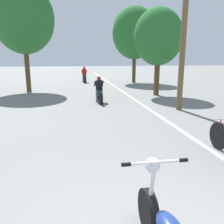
{
  "coord_description": "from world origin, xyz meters",
  "views": [
    {
      "loc": [
        -1.06,
        -1.88,
        2.31
      ],
      "look_at": [
        -0.03,
        4.1,
        0.9
      ],
      "focal_mm": 38.0,
      "sensor_mm": 36.0,
      "label": 1
    }
  ],
  "objects_px": {
    "utility_pole": "(184,30)",
    "roadside_tree_right_far": "(135,33)",
    "roadside_tree_right_near": "(158,37)",
    "motorcycle_rider_far": "(84,76)",
    "motorcycle_rider_lead": "(99,92)",
    "roadside_tree_left": "(23,19)"
  },
  "relations": [
    {
      "from": "utility_pole",
      "to": "roadside_tree_right_near",
      "type": "xyz_separation_m",
      "value": [
        0.44,
        4.16,
        0.05
      ]
    },
    {
      "from": "roadside_tree_right_far",
      "to": "roadside_tree_left",
      "type": "height_order",
      "value": "roadside_tree_left"
    },
    {
      "from": "motorcycle_rider_lead",
      "to": "motorcycle_rider_far",
      "type": "bearing_deg",
      "value": 91.14
    },
    {
      "from": "motorcycle_rider_far",
      "to": "roadside_tree_right_far",
      "type": "bearing_deg",
      "value": -11.76
    },
    {
      "from": "utility_pole",
      "to": "motorcycle_rider_lead",
      "type": "bearing_deg",
      "value": 143.49
    },
    {
      "from": "utility_pole",
      "to": "motorcycle_rider_far",
      "type": "distance_m",
      "value": 13.3
    },
    {
      "from": "roadside_tree_right_near",
      "to": "motorcycle_rider_far",
      "type": "height_order",
      "value": "roadside_tree_right_near"
    },
    {
      "from": "roadside_tree_left",
      "to": "utility_pole",
      "type": "bearing_deg",
      "value": -43.85
    },
    {
      "from": "roadside_tree_right_far",
      "to": "motorcycle_rider_lead",
      "type": "bearing_deg",
      "value": -115.17
    },
    {
      "from": "roadside_tree_right_near",
      "to": "roadside_tree_left",
      "type": "xyz_separation_m",
      "value": [
        -8.08,
        3.19,
        1.28
      ]
    },
    {
      "from": "roadside_tree_right_near",
      "to": "motorcycle_rider_lead",
      "type": "distance_m",
      "value": 5.07
    },
    {
      "from": "motorcycle_rider_lead",
      "to": "roadside_tree_right_far",
      "type": "bearing_deg",
      "value": 64.83
    },
    {
      "from": "roadside_tree_right_near",
      "to": "roadside_tree_left",
      "type": "bearing_deg",
      "value": 158.49
    },
    {
      "from": "roadside_tree_right_near",
      "to": "motorcycle_rider_lead",
      "type": "bearing_deg",
      "value": -155.59
    },
    {
      "from": "motorcycle_rider_lead",
      "to": "motorcycle_rider_far",
      "type": "height_order",
      "value": "motorcycle_rider_far"
    },
    {
      "from": "roadside_tree_right_far",
      "to": "motorcycle_rider_far",
      "type": "relative_size",
      "value": 3.23
    },
    {
      "from": "utility_pole",
      "to": "roadside_tree_right_far",
      "type": "bearing_deg",
      "value": 85.19
    },
    {
      "from": "utility_pole",
      "to": "motorcycle_rider_lead",
      "type": "relative_size",
      "value": 3.17
    },
    {
      "from": "roadside_tree_right_near",
      "to": "motorcycle_rider_lead",
      "type": "xyz_separation_m",
      "value": [
        -3.75,
        -1.7,
        -2.94
      ]
    },
    {
      "from": "motorcycle_rider_lead",
      "to": "roadside_tree_right_near",
      "type": "bearing_deg",
      "value": 24.41
    },
    {
      "from": "roadside_tree_right_far",
      "to": "motorcycle_rider_far",
      "type": "bearing_deg",
      "value": 168.24
    },
    {
      "from": "roadside_tree_left",
      "to": "motorcycle_rider_far",
      "type": "height_order",
      "value": "roadside_tree_left"
    }
  ]
}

